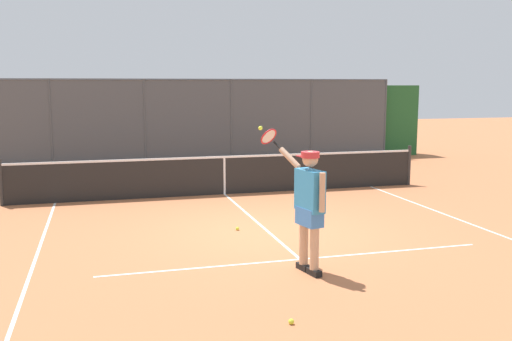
{
  "coord_description": "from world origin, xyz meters",
  "views": [
    {
      "loc": [
        2.96,
        9.83,
        2.71
      ],
      "look_at": [
        0.04,
        -0.74,
        1.05
      ],
      "focal_mm": 40.05,
      "sensor_mm": 36.0,
      "label": 1
    }
  ],
  "objects": [
    {
      "name": "court_line_markings",
      "position": [
        0.0,
        1.99,
        0.0
      ],
      "size": [
        8.05,
        10.11,
        0.01
      ],
      "color": "white",
      "rests_on": "ground"
    },
    {
      "name": "tennis_ball_near_net",
      "position": [
        -1.99,
        -2.81,
        0.03
      ],
      "size": [
        0.07,
        0.07,
        0.07
      ],
      "primitive_type": "sphere",
      "color": "#CCDB33",
      "rests_on": "ground"
    },
    {
      "name": "tennis_player",
      "position": [
        0.1,
        2.32,
        1.06
      ],
      "size": [
        0.69,
        1.37,
        2.07
      ],
      "rotation": [
        0.0,
        0.0,
        -1.35
      ],
      "color": "black",
      "rests_on": "ground"
    },
    {
      "name": "tennis_ball_by_sideline",
      "position": [
        0.93,
        3.99,
        0.03
      ],
      "size": [
        0.07,
        0.07,
        0.07
      ],
      "primitive_type": "sphere",
      "color": "#CCDB33",
      "rests_on": "ground"
    },
    {
      "name": "tennis_ball_mid_court",
      "position": [
        0.52,
        -0.3,
        0.03
      ],
      "size": [
        0.07,
        0.07,
        0.07
      ],
      "primitive_type": "sphere",
      "color": "#CCDB33",
      "rests_on": "ground"
    },
    {
      "name": "fence_backdrop",
      "position": [
        0.0,
        -10.06,
        1.32
      ],
      "size": [
        17.73,
        1.37,
        2.89
      ],
      "color": "#474C51",
      "rests_on": "ground"
    },
    {
      "name": "tennis_net",
      "position": [
        0.0,
        -3.83,
        0.49
      ],
      "size": [
        10.34,
        0.09,
        1.07
      ],
      "color": "#2D2D2D",
      "rests_on": "ground"
    },
    {
      "name": "ground_plane",
      "position": [
        0.0,
        0.0,
        0.0
      ],
      "size": [
        60.0,
        60.0,
        0.0
      ],
      "primitive_type": "plane",
      "color": "#B76B42"
    }
  ]
}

